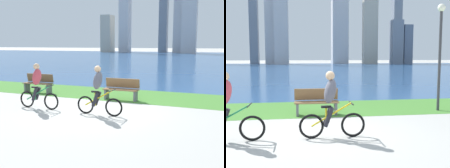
% 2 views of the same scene
% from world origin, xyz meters
% --- Properties ---
extents(ground_plane, '(300.00, 300.00, 0.00)m').
position_xyz_m(ground_plane, '(0.00, 0.00, 0.00)').
color(ground_plane, '#B2AFA8').
extents(grass_strip_bayside, '(120.00, 3.24, 0.01)m').
position_xyz_m(grass_strip_bayside, '(0.00, 3.35, 0.00)').
color(grass_strip_bayside, '#478433').
rests_on(grass_strip_bayside, ground).
extents(bay_water_surface, '(300.00, 70.42, 0.00)m').
position_xyz_m(bay_water_surface, '(0.00, 40.18, 0.00)').
color(bay_water_surface, '#2D568C').
rests_on(bay_water_surface, ground).
extents(cyclist_lead, '(1.64, 0.52, 1.65)m').
position_xyz_m(cyclist_lead, '(0.16, -0.46, 0.83)').
color(cyclist_lead, black).
rests_on(cyclist_lead, ground).
extents(cyclist_trailing, '(1.67, 0.52, 1.65)m').
position_xyz_m(cyclist_trailing, '(-2.28, -0.44, 0.83)').
color(cyclist_trailing, black).
rests_on(cyclist_trailing, ground).
extents(bench_near_path, '(1.50, 0.47, 0.90)m').
position_xyz_m(bench_near_path, '(-4.41, 2.43, 0.45)').
color(bench_near_path, brown).
rests_on(bench_near_path, ground).
extents(bench_far_along_path, '(1.50, 0.47, 0.90)m').
position_xyz_m(bench_far_along_path, '(-0.02, 2.22, 0.45)').
color(bench_far_along_path, brown).
rests_on(bench_far_along_path, ground).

